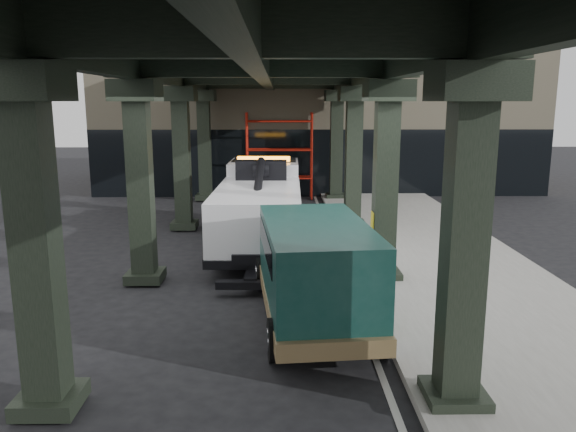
{
  "coord_description": "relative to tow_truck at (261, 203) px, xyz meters",
  "views": [
    {
      "loc": [
        -0.0,
        -11.62,
        4.5
      ],
      "look_at": [
        0.21,
        2.05,
        1.7
      ],
      "focal_mm": 35.0,
      "sensor_mm": 36.0,
      "label": 1
    }
  ],
  "objects": [
    {
      "name": "ground",
      "position": [
        0.58,
        -5.83,
        -1.36
      ],
      "size": [
        90.0,
        90.0,
        0.0
      ],
      "primitive_type": "plane",
      "color": "black",
      "rests_on": "ground"
    },
    {
      "name": "sidewalk",
      "position": [
        5.08,
        -3.83,
        -1.28
      ],
      "size": [
        5.0,
        40.0,
        0.15
      ],
      "primitive_type": "cube",
      "color": "gray",
      "rests_on": "ground"
    },
    {
      "name": "lane_stripe",
      "position": [
        2.28,
        -3.83,
        -1.35
      ],
      "size": [
        0.12,
        38.0,
        0.01
      ],
      "primitive_type": "cube",
      "color": "silver",
      "rests_on": "ground"
    },
    {
      "name": "viaduct",
      "position": [
        0.18,
        -3.83,
        4.11
      ],
      "size": [
        7.4,
        32.0,
        6.4
      ],
      "color": "black",
      "rests_on": "ground"
    },
    {
      "name": "building",
      "position": [
        2.58,
        14.17,
        2.64
      ],
      "size": [
        22.0,
        10.0,
        8.0
      ],
      "primitive_type": "cube",
      "color": "#C6B793",
      "rests_on": "ground"
    },
    {
      "name": "scaffolding",
      "position": [
        0.58,
        8.81,
        0.75
      ],
      "size": [
        3.08,
        0.88,
        4.0
      ],
      "color": "red",
      "rests_on": "ground"
    },
    {
      "name": "tow_truck",
      "position": [
        0.0,
        0.0,
        0.0
      ],
      "size": [
        2.72,
        8.55,
        2.78
      ],
      "rotation": [
        0.0,
        0.0,
        -0.02
      ],
      "color": "black",
      "rests_on": "ground"
    },
    {
      "name": "towed_van",
      "position": [
        1.27,
        -6.47,
        -0.19
      ],
      "size": [
        2.55,
        5.5,
        2.16
      ],
      "rotation": [
        0.0,
        0.0,
        0.09
      ],
      "color": "#103A34",
      "rests_on": "ground"
    }
  ]
}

